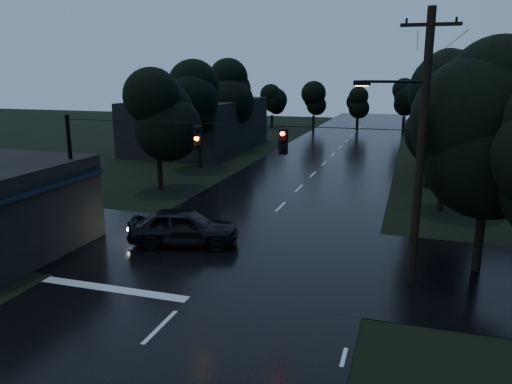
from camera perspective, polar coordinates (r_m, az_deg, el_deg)
The scene contains 16 objects.
main_road at distance 39.17m, azimuth 6.53°, elevation 1.98°, with size 12.00×120.00×0.02m, color black.
cross_street at distance 22.38m, azimuth -2.40°, elevation -6.93°, with size 60.00×9.00×0.02m, color black.
building_far_right at distance 42.64m, azimuth 26.56°, elevation 4.58°, with size 10.00×14.00×4.40m, color black.
building_far_left at distance 52.45m, azimuth -6.54°, elevation 7.69°, with size 10.00×16.00×5.00m, color black.
utility_pole_main at distance 18.88m, azimuth 18.09°, elevation 5.05°, with size 3.50×0.30×10.00m.
utility_pole_far at distance 35.94m, azimuth 19.25°, elevation 6.53°, with size 2.00×0.30×7.50m.
anchor_pole_left at distance 24.24m, azimuth -20.24°, elevation 1.23°, with size 0.18×0.18×6.00m, color black.
span_signals at distance 19.99m, azimuth -2.02°, elevation 6.11°, with size 15.00×0.37×1.12m.
tree_corner_near at distance 20.98m, azimuth 25.35°, elevation 7.24°, with size 4.48×4.48×9.44m.
tree_left_a at distance 33.91m, azimuth -11.24°, elevation 8.96°, with size 3.92×3.92×8.26m.
tree_left_b at distance 41.31m, azimuth -6.66°, elevation 10.44°, with size 4.20×4.20×8.85m.
tree_left_c at distance 50.79m, azimuth -2.64°, elevation 11.52°, with size 4.48×4.48×9.44m.
tree_right_a at distance 29.84m, azimuth 21.14°, elevation 8.43°, with size 4.20×4.20×8.85m.
tree_right_b at distance 37.83m, azimuth 21.42°, elevation 9.89°, with size 4.48×4.48×9.44m.
tree_right_c at distance 47.82m, azimuth 21.45°, elevation 10.94°, with size 4.76×4.76×10.03m.
car at distance 23.34m, azimuth -8.22°, elevation -3.96°, with size 2.03×5.04×1.72m, color black.
Camera 1 is at (7.14, -7.70, 7.86)m, focal length 35.00 mm.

